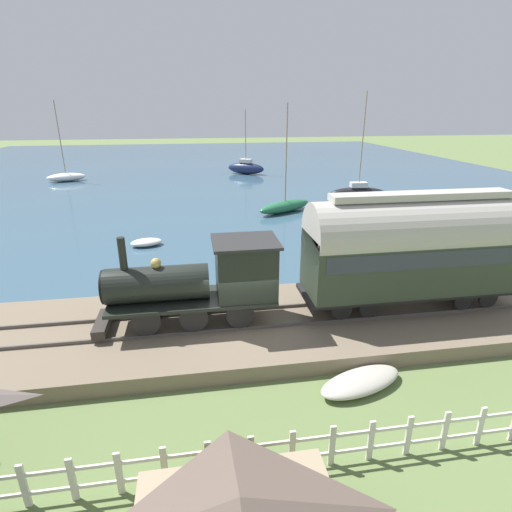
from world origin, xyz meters
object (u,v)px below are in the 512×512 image
Objects in this scene: rowboat_mid_harbor at (146,242)px; sailboat_navy at (246,168)px; passenger_coach at (415,246)px; beached_dinghy at (361,382)px; sailboat_green at (285,206)px; rowboat_far_out at (379,243)px; sailboat_black at (358,192)px; steam_locomotive at (205,279)px; sailboat_white at (66,177)px.

sailboat_navy is at bearing -32.38° from rowboat_mid_harbor.
sailboat_navy is at bearing 1.98° from passenger_coach.
beached_dinghy is (-3.64, 3.37, -2.88)m from passenger_coach.
rowboat_far_out is at bearing 171.28° from sailboat_green.
sailboat_black reaches higher than beached_dinghy.
sailboat_black is at bearing -22.33° from beached_dinghy.
steam_locomotive is 13.89m from rowboat_far_out.
rowboat_mid_harbor is (10.83, 3.21, -2.09)m from steam_locomotive.
passenger_coach is 2.80× the size of beached_dinghy.
passenger_coach is 22.72m from sailboat_black.
sailboat_black reaches higher than passenger_coach.
sailboat_navy is 41.08m from beached_dinghy.
sailboat_green is 0.95× the size of sailboat_white.
sailboat_green is (17.65, 0.80, -2.58)m from passenger_coach.
sailboat_navy is 19.74m from sailboat_green.
sailboat_black is (-15.89, -8.24, -0.14)m from sailboat_navy.
sailboat_green reaches higher than sailboat_navy.
sailboat_black is 27.17m from beached_dinghy.
sailboat_black is (3.84, -7.75, 0.12)m from sailboat_green.
sailboat_green reaches higher than rowboat_mid_harbor.
steam_locomotive is 19.07m from sailboat_green.
beached_dinghy is at bearing 162.79° from sailboat_black.
sailboat_green is 2.74× the size of beached_dinghy.
passenger_coach is 17.86m from sailboat_green.
sailboat_navy is 0.83× the size of sailboat_black.
sailboat_navy is (37.38, -6.50, -1.54)m from steam_locomotive.
sailboat_black is 4.49× the size of rowboat_mid_harbor.
steam_locomotive reaches higher than beached_dinghy.
rowboat_far_out is 13.73m from beached_dinghy.
sailboat_green reaches higher than passenger_coach.
rowboat_far_out is at bearing -154.67° from sailboat_white.
sailboat_black is at bearing -28.42° from rowboat_far_out.
sailboat_white is at bearing 31.77° from rowboat_far_out.
sailboat_white is at bearing 22.04° from steam_locomotive.
steam_locomotive is 0.84× the size of sailboat_navy.
sailboat_navy is (37.38, 1.29, -2.32)m from passenger_coach.
rowboat_far_out is at bearing -27.42° from beached_dinghy.
sailboat_white is at bearing 25.65° from beached_dinghy.
rowboat_mid_harbor is at bearing 92.66° from sailboat_green.
rowboat_mid_harbor is at bearing -173.33° from sailboat_white.
passenger_coach is 5.74m from beached_dinghy.
sailboat_navy is at bearing -9.86° from steam_locomotive.
sailboat_white is (17.77, 21.33, -0.00)m from sailboat_green.
sailboat_navy reaches higher than rowboat_mid_harbor.
passenger_coach is 1.02× the size of sailboat_green.
sailboat_black is at bearing -34.45° from steam_locomotive.
sailboat_green reaches higher than steam_locomotive.
passenger_coach is at bearing -144.81° from sailboat_navy.
rowboat_mid_harbor is (10.83, 11.00, -2.87)m from passenger_coach.
sailboat_green is at bearing -147.49° from sailboat_white.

